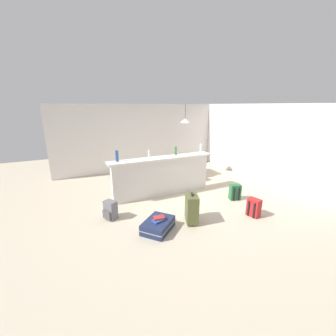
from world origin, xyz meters
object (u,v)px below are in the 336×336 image
at_px(pendant_lamp, 185,121).
at_px(backpack_green, 235,192).
at_px(bottle_blue, 117,156).
at_px(bottle_clear, 201,148).
at_px(book_stack, 158,219).
at_px(dining_table, 186,158).
at_px(dining_chair_near_partition, 191,165).
at_px(backpack_grey, 110,210).
at_px(suitcase_upright_olive, 192,208).
at_px(bottle_white, 149,155).
at_px(bottle_green, 176,151).
at_px(suitcase_flat_navy, 158,225).
at_px(backpack_red, 254,208).

height_order(pendant_lamp, backpack_green, pendant_lamp).
height_order(bottle_blue, backpack_green, bottle_blue).
distance_m(bottle_clear, pendant_lamp, 1.49).
height_order(bottle_clear, book_stack, bottle_clear).
relative_size(dining_table, pendant_lamp, 1.65).
relative_size(dining_chair_near_partition, backpack_grey, 2.21).
bearing_deg(bottle_blue, backpack_grey, -116.08).
height_order(bottle_blue, suitcase_upright_olive, bottle_blue).
bearing_deg(bottle_blue, book_stack, -77.60).
distance_m(bottle_clear, dining_table, 1.40).
bearing_deg(dining_table, book_stack, -128.52).
distance_m(dining_chair_near_partition, backpack_grey, 3.34).
xyz_separation_m(bottle_white, backpack_green, (2.00, -1.14, -1.00)).
xyz_separation_m(bottle_green, dining_table, (1.04, 1.18, -0.57)).
bearing_deg(suitcase_upright_olive, bottle_clear, 51.82).
bearing_deg(suitcase_upright_olive, bottle_green, 73.79).
relative_size(dining_table, suitcase_flat_navy, 1.30).
bearing_deg(bottle_white, dining_table, 33.98).
bearing_deg(bottle_white, backpack_red, -49.30).
distance_m(bottle_white, bottle_clear, 1.63).
distance_m(dining_chair_near_partition, book_stack, 3.25).
relative_size(pendant_lamp, suitcase_upright_olive, 1.00).
bearing_deg(bottle_clear, bottle_green, 175.58).
height_order(bottle_green, book_stack, bottle_green).
distance_m(bottle_clear, suitcase_upright_olive, 2.30).
distance_m(bottle_clear, backpack_green, 1.58).
distance_m(bottle_blue, bottle_white, 0.83).
relative_size(bottle_blue, backpack_grey, 0.67).
bearing_deg(bottle_green, backpack_red, -66.33).
bearing_deg(dining_chair_near_partition, backpack_grey, -153.72).
distance_m(bottle_blue, dining_chair_near_partition, 2.76).
relative_size(dining_table, backpack_red, 2.62).
xyz_separation_m(bottle_blue, backpack_green, (2.83, -1.20, -1.03)).
xyz_separation_m(bottle_green, backpack_red, (0.92, -2.11, -1.01)).
xyz_separation_m(bottle_clear, dining_table, (0.23, 1.25, -0.58)).
distance_m(pendant_lamp, suitcase_upright_olive, 3.69).
xyz_separation_m(pendant_lamp, backpack_grey, (-3.06, -2.06, -1.75)).
bearing_deg(pendant_lamp, dining_table, -51.75).
relative_size(bottle_blue, suitcase_upright_olive, 0.42).
bearing_deg(suitcase_flat_navy, bottle_clear, 38.30).
distance_m(backpack_green, book_stack, 2.51).
relative_size(bottle_blue, bottle_clear, 1.03).
height_order(bottle_clear, backpack_green, bottle_clear).
height_order(bottle_clear, dining_chair_near_partition, bottle_clear).
bearing_deg(backpack_grey, bottle_white, 31.49).
bearing_deg(pendant_lamp, suitcase_flat_navy, -127.81).
distance_m(bottle_white, backpack_grey, 1.76).
height_order(bottle_blue, bottle_clear, bottle_blue).
xyz_separation_m(bottle_white, suitcase_upright_olive, (0.33, -1.65, -0.87)).
bearing_deg(bottle_clear, dining_table, 79.53).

